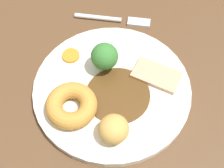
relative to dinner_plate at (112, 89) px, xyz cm
name	(u,v)px	position (x,y,z in cm)	size (l,w,h in cm)	color
dining_table	(104,91)	(-1.00, -1.59, -2.50)	(120.00, 84.00, 3.60)	brown
dinner_plate	(112,89)	(0.00, 0.00, 0.00)	(27.02, 27.02, 1.40)	silver
gravy_pool	(118,95)	(1.52, 1.11, 0.85)	(10.86, 10.86, 0.30)	#563819
meat_slice_main	(156,75)	(-2.82, 7.47, 1.10)	(8.06, 4.56, 0.80)	tan
yorkshire_pudding	(71,105)	(4.77, -6.13, 2.08)	(8.38, 8.38, 2.76)	#C68938
roast_potato_left	(114,129)	(8.63, 0.94, 2.72)	(4.71, 4.81, 4.03)	tan
carrot_coin_front	(71,56)	(-5.93, -7.95, 0.95)	(3.14, 3.14, 0.49)	orange
broccoli_floret	(106,57)	(-3.98, -1.39, 3.88)	(4.70, 4.70, 5.61)	#8CB766
fork	(115,20)	(-16.54, -0.77, -0.31)	(2.44, 15.31, 0.90)	silver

